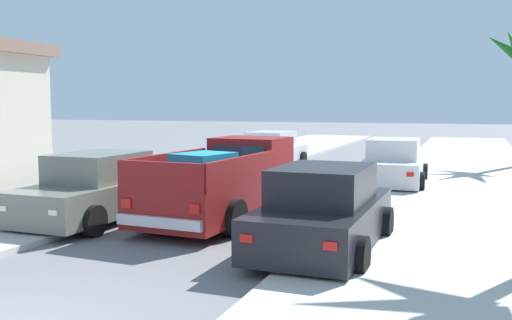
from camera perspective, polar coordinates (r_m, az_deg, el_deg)
name	(u,v)px	position (r m, az deg, el deg)	size (l,w,h in m)	color
sidewalk_left	(149,181)	(19.32, -10.72, -2.13)	(5.16, 60.00, 0.12)	beige
sidewalk_right	(463,198)	(16.55, 20.04, -3.65)	(5.16, 60.00, 0.12)	beige
curb_left	(180,183)	(18.74, -7.63, -2.35)	(0.16, 60.00, 0.10)	silver
curb_right	(418,196)	(16.60, 15.95, -3.53)	(0.16, 60.00, 0.10)	silver
pickup_truck	(226,184)	(13.04, -3.03, -2.42)	(2.41, 5.30, 1.80)	maroon
car_left_near	(97,190)	(13.25, -15.64, -2.88)	(2.07, 4.28, 1.54)	slate
car_right_near	(394,164)	(18.78, 13.67, -0.41)	(2.14, 4.31, 1.54)	silver
car_left_mid	(272,152)	(23.22, 1.58, 0.85)	(2.13, 4.30, 1.54)	silver
car_right_mid	(324,212)	(10.18, 6.82, -5.21)	(2.06, 4.28, 1.54)	black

